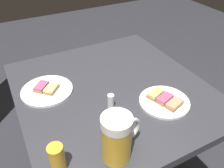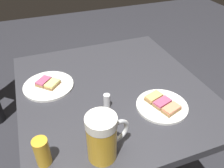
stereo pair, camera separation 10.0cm
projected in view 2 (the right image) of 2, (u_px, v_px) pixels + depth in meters
The scene contains 6 objects.
cafe_table at pixel (112, 111), 1.09m from camera, with size 0.79×0.83×0.70m.
plate_near at pixel (162, 105), 0.91m from camera, with size 0.20×0.20×0.03m.
plate_far at pixel (48, 85), 1.01m from camera, with size 0.22×0.22×0.03m.
beer_mug at pixel (103, 137), 0.68m from camera, with size 0.15×0.09×0.16m.
beer_glass_small at pixel (42, 152), 0.68m from camera, with size 0.05×0.05×0.10m, color gold.
salt_shaker at pixel (107, 101), 0.89m from camera, with size 0.03×0.03×0.06m, color silver.
Camera 2 is at (0.28, 0.75, 1.31)m, focal length 37.39 mm.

